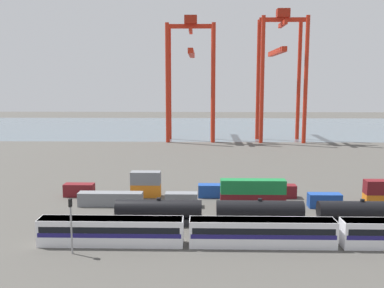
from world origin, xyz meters
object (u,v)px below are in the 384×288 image
at_px(signal_mast, 71,218).
at_px(shipping_container_13, 281,191).
at_px(freight_tank_row, 311,213).
at_px(shipping_container_0, 111,199).
at_px(gantry_crane_west, 191,66).
at_px(shipping_container_4, 324,200).
at_px(shipping_container_12, 213,191).
at_px(passenger_train, 262,231).
at_px(shipping_container_10, 146,190).
at_px(gantry_crane_central, 281,64).

height_order(signal_mast, shipping_container_13, signal_mast).
xyz_separation_m(freight_tank_row, signal_mast, (-35.40, -12.59, 2.89)).
distance_m(shipping_container_0, gantry_crane_west, 98.42).
bearing_deg(shipping_container_4, shipping_container_12, 161.98).
xyz_separation_m(shipping_container_13, gantry_crane_west, (-20.49, 86.82, 27.83)).
relative_size(shipping_container_4, shipping_container_12, 1.00).
xyz_separation_m(freight_tank_row, shipping_container_12, (-15.45, 17.12, -0.81)).
bearing_deg(shipping_container_4, passenger_train, -126.24).
bearing_deg(shipping_container_10, gantry_crane_central, 64.17).
relative_size(passenger_train, freight_tank_row, 1.00).
bearing_deg(shipping_container_10, gantry_crane_west, 85.44).
distance_m(shipping_container_0, shipping_container_4, 40.15).
bearing_deg(shipping_container_13, signal_mast, -138.56).
bearing_deg(gantry_crane_central, freight_tank_row, -97.05).
bearing_deg(freight_tank_row, shipping_container_4, 63.51).
xyz_separation_m(shipping_container_0, shipping_container_12, (19.52, 6.71, 0.00)).
bearing_deg(shipping_container_0, shipping_container_4, 0.00).
height_order(shipping_container_0, shipping_container_13, same).
height_order(shipping_container_0, gantry_crane_west, gantry_crane_west).
bearing_deg(shipping_container_13, gantry_crane_west, 103.28).
relative_size(signal_mast, shipping_container_12, 1.28).
relative_size(shipping_container_10, gantry_crane_west, 0.13).
distance_m(passenger_train, gantry_crane_west, 116.97).
height_order(shipping_container_0, shipping_container_4, same).
height_order(passenger_train, shipping_container_10, passenger_train).
xyz_separation_m(shipping_container_10, gantry_crane_west, (6.92, 86.82, 27.83)).
distance_m(shipping_container_10, gantry_crane_west, 91.44).
bearing_deg(shipping_container_4, shipping_container_0, 180.00).
relative_size(shipping_container_13, gantry_crane_west, 0.13).
bearing_deg(passenger_train, gantry_crane_central, 79.00).
distance_m(shipping_container_13, gantry_crane_central, 92.59).
height_order(gantry_crane_west, gantry_crane_central, gantry_crane_central).
distance_m(passenger_train, shipping_container_4, 24.22).
distance_m(shipping_container_4, gantry_crane_west, 101.37).
height_order(signal_mast, gantry_crane_west, gantry_crane_west).
height_order(passenger_train, freight_tank_row, freight_tank_row).
relative_size(gantry_crane_west, gantry_crane_central, 0.95).
bearing_deg(signal_mast, shipping_container_0, 88.91).
relative_size(passenger_train, shipping_container_0, 5.29).
bearing_deg(freight_tank_row, passenger_train, -135.03).
relative_size(freight_tank_row, gantry_crane_west, 1.32).
bearing_deg(shipping_container_12, gantry_crane_west, 94.47).
relative_size(freight_tank_row, shipping_container_12, 10.55).
bearing_deg(passenger_train, gantry_crane_west, 96.61).
xyz_separation_m(shipping_container_12, gantry_crane_central, (28.29, 86.74, 28.90)).
relative_size(signal_mast, shipping_container_0, 0.64).
bearing_deg(gantry_crane_central, shipping_container_0, -117.09).
bearing_deg(shipping_container_4, freight_tank_row, -116.49).
distance_m(shipping_container_12, gantry_crane_west, 91.43).
distance_m(shipping_container_12, gantry_crane_central, 95.71).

